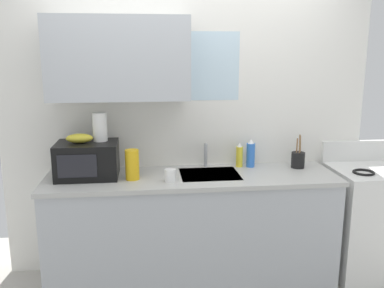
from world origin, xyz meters
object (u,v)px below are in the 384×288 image
object	(u,v)px
stove_range	(366,220)
microwave	(87,160)
dish_soap_bottle_yellow	(239,155)
mug_white	(170,175)
cereal_canister	(132,165)
dish_soap_bottle_blue	(251,154)
paper_towel_roll	(100,127)
utensil_crock	(298,159)
banana_bunch	(79,138)

from	to	relation	value
stove_range	microwave	world-z (taller)	microwave
dish_soap_bottle_yellow	mug_white	size ratio (longest dim) A/B	2.17
cereal_canister	dish_soap_bottle_blue	bearing A→B (deg)	14.01
paper_towel_roll	cereal_canister	distance (m)	0.39
stove_range	microwave	xyz separation A→B (m)	(-2.27, 0.04, 0.58)
dish_soap_bottle_blue	utensil_crock	world-z (taller)	utensil_crock
utensil_crock	cereal_canister	bearing A→B (deg)	-172.86
dish_soap_bottle_blue	mug_white	distance (m)	0.77
stove_range	utensil_crock	xyz separation A→B (m)	(-0.58, 0.12, 0.51)
stove_range	dish_soap_bottle_yellow	size ratio (longest dim) A/B	5.25
microwave	dish_soap_bottle_blue	distance (m)	1.32
banana_bunch	mug_white	xyz separation A→B (m)	(0.67, -0.19, -0.26)
dish_soap_bottle_yellow	microwave	bearing A→B (deg)	-172.63
banana_bunch	utensil_crock	bearing A→B (deg)	2.29
utensil_crock	dish_soap_bottle_blue	bearing A→B (deg)	169.32
paper_towel_roll	utensil_crock	size ratio (longest dim) A/B	0.78
dish_soap_bottle_blue	dish_soap_bottle_yellow	bearing A→B (deg)	171.36
cereal_canister	utensil_crock	bearing A→B (deg)	7.14
paper_towel_roll	dish_soap_bottle_blue	bearing A→B (deg)	4.35
stove_range	banana_bunch	world-z (taller)	banana_bunch
dish_soap_bottle_yellow	cereal_canister	bearing A→B (deg)	-163.76
banana_bunch	cereal_canister	size ratio (longest dim) A/B	0.88
banana_bunch	mug_white	size ratio (longest dim) A/B	2.11
microwave	mug_white	world-z (taller)	microwave
microwave	paper_towel_roll	bearing A→B (deg)	27.17
microwave	dish_soap_bottle_yellow	distance (m)	1.23
dish_soap_bottle_blue	utensil_crock	bearing A→B (deg)	-10.68
dish_soap_bottle_blue	microwave	bearing A→B (deg)	-173.75
banana_bunch	dish_soap_bottle_blue	world-z (taller)	banana_bunch
paper_towel_roll	banana_bunch	bearing A→B (deg)	-161.57
mug_white	utensil_crock	world-z (taller)	utensil_crock
microwave	dish_soap_bottle_yellow	world-z (taller)	microwave
paper_towel_roll	mug_white	size ratio (longest dim) A/B	2.32
banana_bunch	dish_soap_bottle_yellow	bearing A→B (deg)	7.01
paper_towel_roll	dish_soap_bottle_yellow	size ratio (longest dim) A/B	1.07
banana_bunch	dish_soap_bottle_yellow	distance (m)	1.30
cereal_canister	utensil_crock	size ratio (longest dim) A/B	0.81
mug_white	utensil_crock	size ratio (longest dim) A/B	0.34
utensil_crock	dish_soap_bottle_yellow	bearing A→B (deg)	169.71
microwave	utensil_crock	xyz separation A→B (m)	(1.70, 0.07, -0.06)
paper_towel_roll	cereal_canister	world-z (taller)	paper_towel_roll
banana_bunch	microwave	bearing A→B (deg)	-1.80
cereal_canister	mug_white	xyz separation A→B (m)	(0.28, -0.09, -0.07)
microwave	banana_bunch	xyz separation A→B (m)	(-0.05, 0.00, 0.17)
banana_bunch	cereal_canister	bearing A→B (deg)	-14.38
dish_soap_bottle_yellow	mug_white	bearing A→B (deg)	-150.02
stove_range	mug_white	world-z (taller)	stove_range
microwave	dish_soap_bottle_blue	world-z (taller)	microwave
dish_soap_bottle_blue	mug_white	bearing A→B (deg)	-154.35
microwave	banana_bunch	distance (m)	0.18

